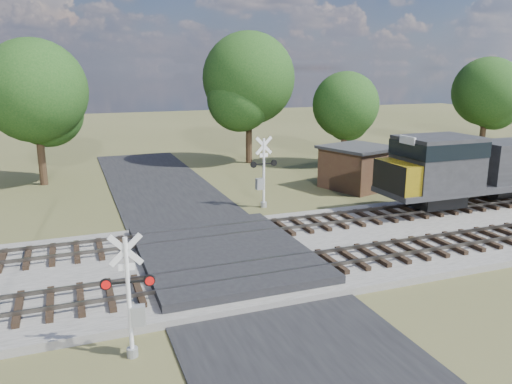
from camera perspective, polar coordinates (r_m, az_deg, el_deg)
name	(u,v)px	position (r m, az deg, el deg)	size (l,w,h in m)	color
ground	(227,266)	(21.78, -3.38, -8.40)	(160.00, 160.00, 0.00)	#484A27
ballast_bed	(411,233)	(26.65, 17.30, -4.45)	(140.00, 10.00, 0.30)	gray
road	(227,265)	(21.77, -3.39, -8.30)	(7.00, 60.00, 0.08)	black
crossing_panel	(223,255)	(22.11, -3.79, -7.18)	(7.00, 9.00, 0.62)	#262628
track_near	(313,263)	(21.01, 6.50, -8.11)	(140.00, 2.60, 0.33)	black
track_far	(268,228)	(25.28, 1.33, -4.17)	(140.00, 2.60, 0.33)	black
crossing_signal_near	(132,307)	(15.18, -13.96, -12.62)	(1.54, 0.36, 3.83)	silver
crossing_signal_far	(262,178)	(30.14, 0.74, 1.58)	(1.76, 0.40, 4.36)	silver
equipment_shed	(358,167)	(35.94, 11.57, 2.83)	(5.49, 5.49, 2.99)	#482C1F
treeline	(185,91)	(40.76, -8.12, 11.33)	(79.58, 11.14, 11.43)	black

